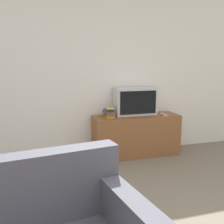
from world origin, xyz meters
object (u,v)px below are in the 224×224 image
object	(u,v)px
tv_stand	(136,135)
television	(135,101)
remote_on_stand	(163,114)
book_stack	(109,113)

from	to	relation	value
tv_stand	television	xyz separation A→B (m)	(0.00, 0.08, 0.55)
television	remote_on_stand	distance (m)	0.51
television	book_stack	size ratio (longest dim) A/B	2.90
tv_stand	remote_on_stand	bearing A→B (deg)	-12.52
book_stack	tv_stand	bearing A→B (deg)	2.24
remote_on_stand	book_stack	bearing A→B (deg)	175.05
book_stack	remote_on_stand	size ratio (longest dim) A/B	1.27
tv_stand	book_stack	distance (m)	0.62
television	book_stack	distance (m)	0.50
television	book_stack	bearing A→B (deg)	-168.38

